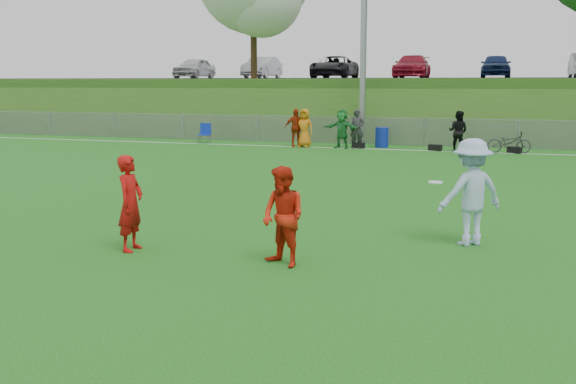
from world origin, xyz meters
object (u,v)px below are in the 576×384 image
at_px(player_red_center, 283,217).
at_px(player_red_left, 130,203).
at_px(recycling_bin, 382,137).
at_px(frisbee, 436,182).
at_px(player_blue, 471,192).
at_px(bicycle, 509,142).

bearing_deg(player_red_center, player_red_left, -152.88).
xyz_separation_m(player_red_left, recycling_bin, (1.28, 18.92, -0.38)).
distance_m(player_red_center, frisbee, 3.04).
relative_size(player_red_center, player_blue, 0.83).
distance_m(player_red_left, frisbee, 5.32).
relative_size(player_red_center, recycling_bin, 1.80).
bearing_deg(recycling_bin, frisbee, -77.87).
bearing_deg(frisbee, recycling_bin, 102.13).
height_order(player_red_center, recycling_bin, player_red_center).
bearing_deg(player_red_left, recycling_bin, -7.01).
bearing_deg(frisbee, player_blue, 11.16).
bearing_deg(player_red_left, player_blue, -72.04).
bearing_deg(player_red_center, recycling_bin, 124.08).
height_order(player_red_left, recycling_bin, player_red_left).
relative_size(player_red_left, player_red_center, 1.04).
height_order(player_red_left, bicycle, player_red_left).
distance_m(player_red_left, recycling_bin, 18.97).
height_order(player_red_left, player_red_center, player_red_left).
height_order(player_red_center, bicycle, player_red_center).
bearing_deg(recycling_bin, player_red_center, -85.52).
height_order(player_blue, recycling_bin, player_blue).
distance_m(player_blue, recycling_bin, 17.32).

